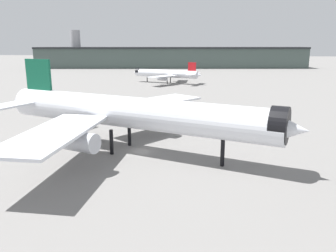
% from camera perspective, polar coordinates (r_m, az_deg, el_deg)
% --- Properties ---
extents(ground, '(900.00, 900.00, 0.00)m').
position_cam_1_polar(ground, '(61.74, -4.49, -4.27)').
color(ground, slate).
extents(airliner_near_gate, '(56.74, 50.66, 15.93)m').
position_cam_1_polar(airliner_near_gate, '(60.32, -6.32, 2.15)').
color(airliner_near_gate, silver).
rests_on(airliner_near_gate, ground).
extents(airliner_far_taxiway, '(35.26, 31.39, 10.21)m').
position_cam_1_polar(airliner_far_taxiway, '(165.05, -0.30, 8.72)').
color(airliner_far_taxiway, silver).
rests_on(airliner_far_taxiway, ground).
extents(terminal_building, '(205.79, 46.37, 28.13)m').
position_cam_1_polar(terminal_building, '(267.37, 0.24, 11.42)').
color(terminal_building, '#475651').
rests_on(terminal_building, ground).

